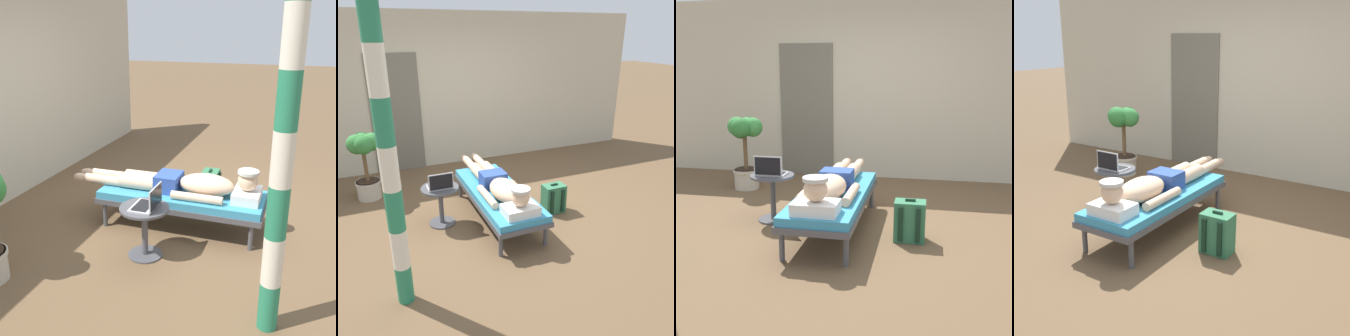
% 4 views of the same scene
% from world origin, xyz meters
% --- Properties ---
extents(ground_plane, '(40.00, 40.00, 0.00)m').
position_xyz_m(ground_plane, '(0.00, 0.00, 0.00)').
color(ground_plane, brown).
extents(house_wall_back, '(7.60, 0.20, 2.70)m').
position_xyz_m(house_wall_back, '(-0.19, 2.37, 1.35)').
color(house_wall_back, beige).
rests_on(house_wall_back, ground).
extents(house_door_panel, '(0.84, 0.03, 2.04)m').
position_xyz_m(house_door_panel, '(-1.14, 2.26, 1.02)').
color(house_door_panel, '#6D6759').
rests_on(house_door_panel, ground).
extents(lounge_chair, '(0.67, 1.83, 0.42)m').
position_xyz_m(lounge_chair, '(-0.19, -0.05, 0.35)').
color(lounge_chair, '#4C4C51').
rests_on(lounge_chair, ground).
extents(person_reclining, '(0.53, 2.17, 0.33)m').
position_xyz_m(person_reclining, '(-0.19, -0.10, 0.52)').
color(person_reclining, white).
rests_on(person_reclining, lounge_chair).
extents(side_table, '(0.48, 0.48, 0.52)m').
position_xyz_m(side_table, '(-0.92, 0.10, 0.36)').
color(side_table, '#4C4C51').
rests_on(side_table, ground).
extents(laptop, '(0.31, 0.24, 0.23)m').
position_xyz_m(laptop, '(-0.92, 0.05, 0.58)').
color(laptop, silver).
rests_on(laptop, side_table).
extents(backpack, '(0.30, 0.26, 0.42)m').
position_xyz_m(backpack, '(0.60, -0.18, 0.20)').
color(backpack, '#33724C').
rests_on(backpack, ground).
extents(potted_plant, '(0.48, 0.50, 1.02)m').
position_xyz_m(potted_plant, '(-1.76, 1.26, 0.67)').
color(potted_plant, '#BFB29E').
rests_on(potted_plant, ground).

